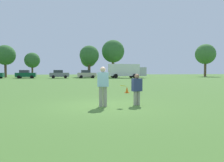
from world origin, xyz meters
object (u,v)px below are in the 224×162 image
object	(u,v)px
player_defender	(137,88)
parked_car_mid_left	(26,74)
traffic_cone	(127,90)
parked_car_mid_right	(86,74)
parked_car_center	(59,74)
frisbee	(123,86)
player_thrower	(103,84)
box_truck	(126,70)

from	to	relation	value
player_defender	parked_car_mid_left	distance (m)	42.81
traffic_cone	parked_car_mid_right	bearing A→B (deg)	92.82
player_defender	parked_car_mid_left	world-z (taller)	parked_car_mid_left
parked_car_center	frisbee	bearing A→B (deg)	-81.26
player_defender	traffic_cone	xyz separation A→B (m)	(0.82, 5.76, -0.59)
traffic_cone	player_defender	bearing A→B (deg)	-98.05
player_thrower	parked_car_center	size ratio (longest dim) A/B	0.42
parked_car_mid_right	traffic_cone	bearing A→B (deg)	-87.18
frisbee	parked_car_mid_right	xyz separation A→B (m)	(-0.16, 40.26, -0.01)
parked_car_center	player_defender	bearing A→B (deg)	-80.22
parked_car_mid_right	box_truck	distance (m)	9.15
parked_car_mid_left	parked_car_center	xyz separation A→B (m)	(7.22, -0.52, 0.00)
parked_car_mid_left	frisbee	bearing A→B (deg)	-71.78
player_thrower	parked_car_mid_left	world-z (taller)	parked_car_mid_left
box_truck	player_thrower	bearing A→B (deg)	-103.94
player_thrower	parked_car_mid_right	xyz separation A→B (m)	(0.75, 40.25, -0.09)
frisbee	parked_car_mid_right	distance (m)	40.26
parked_car_center	parked_car_mid_left	bearing A→B (deg)	175.87
parked_car_center	parked_car_mid_right	world-z (taller)	same
player_thrower	parked_car_center	world-z (taller)	parked_car_center
traffic_cone	box_truck	xyz separation A→B (m)	(7.40, 33.68, 1.52)
frisbee	parked_car_mid_left	size ratio (longest dim) A/B	0.06
player_defender	frisbee	world-z (taller)	player_defender
parked_car_center	parked_car_mid_right	distance (m)	6.00
box_truck	parked_car_center	bearing A→B (deg)	178.22
frisbee	parked_car_center	size ratio (longest dim) A/B	0.06
player_defender	player_thrower	bearing A→B (deg)	-172.73
parked_car_mid_left	parked_car_center	size ratio (longest dim) A/B	1.00
box_truck	frisbee	bearing A→B (deg)	-102.68
parked_car_mid_left	player_defender	bearing A→B (deg)	-70.78
player_thrower	parked_car_center	xyz separation A→B (m)	(-5.25, 40.11, -0.09)
traffic_cone	parked_car_center	world-z (taller)	parked_car_center
player_defender	box_truck	distance (m)	40.30
traffic_cone	box_truck	world-z (taller)	box_truck
player_thrower	player_defender	size ratio (longest dim) A/B	1.22
player_defender	box_truck	world-z (taller)	box_truck
frisbee	parked_car_mid_right	world-z (taller)	parked_car_mid_right
player_thrower	box_truck	size ratio (longest dim) A/B	0.21
player_thrower	box_truck	xyz separation A→B (m)	(9.84, 39.64, 0.74)
parked_car_mid_left	traffic_cone	bearing A→B (deg)	-66.73
parked_car_center	traffic_cone	bearing A→B (deg)	-77.31
parked_car_mid_left	box_truck	xyz separation A→B (m)	(22.31, -0.99, 0.83)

